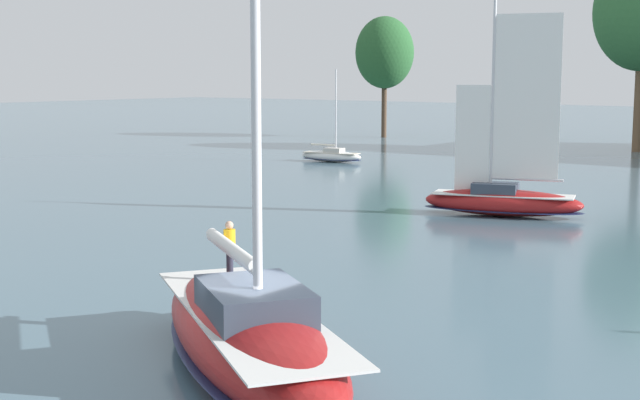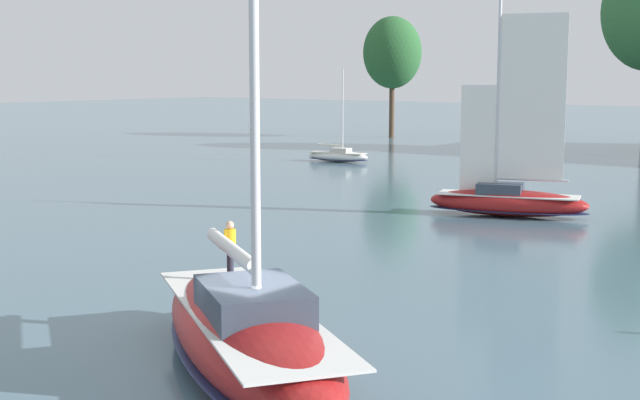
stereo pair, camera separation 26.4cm
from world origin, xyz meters
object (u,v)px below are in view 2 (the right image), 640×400
at_px(tree_shore_right, 392,53).
at_px(sailboat_moored_near_marina, 338,156).
at_px(sailboat_main, 248,331).
at_px(sailboat_moored_far_slip, 508,198).

relative_size(tree_shore_right, sailboat_moored_near_marina, 1.81).
bearing_deg(sailboat_main, sailboat_moored_far_slip, 102.49).
xyz_separation_m(tree_shore_right, sailboat_moored_near_marina, (13.02, -28.59, -9.54)).
height_order(tree_shore_right, sailboat_moored_near_marina, tree_shore_right).
xyz_separation_m(sailboat_main, sailboat_moored_far_slip, (-6.06, 27.35, -0.15)).
xyz_separation_m(tree_shore_right, sailboat_main, (44.00, -74.50, -8.98)).
distance_m(sailboat_moored_near_marina, sailboat_moored_far_slip, 31.08).
relative_size(sailboat_main, sailboat_moored_near_marina, 2.04).
bearing_deg(sailboat_main, sailboat_moored_near_marina, 124.01).
xyz_separation_m(sailboat_main, sailboat_moored_near_marina, (-30.98, 45.91, -0.56)).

